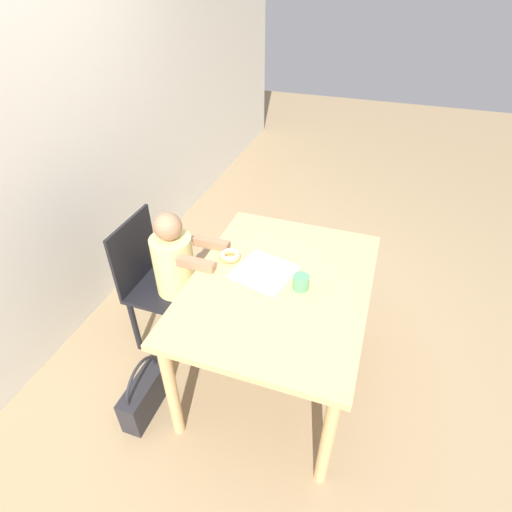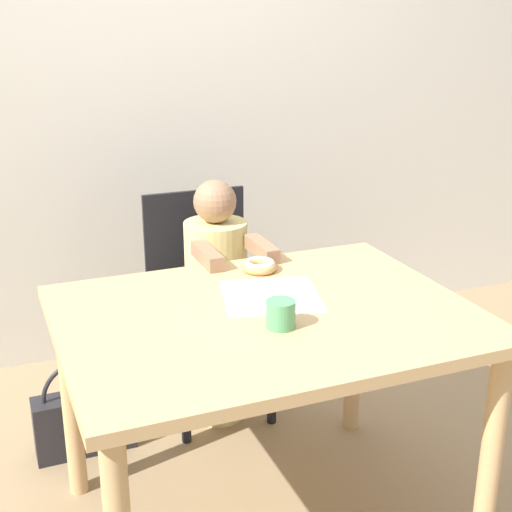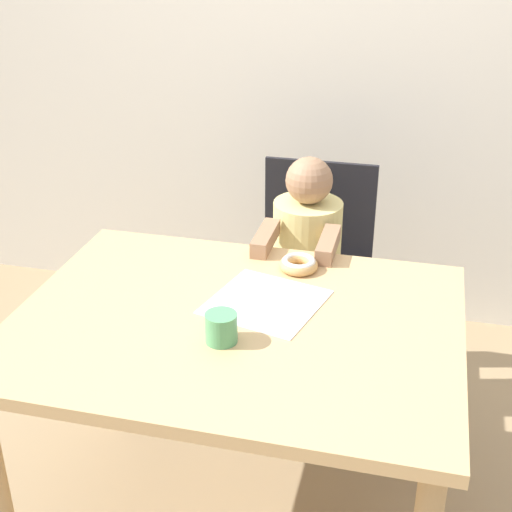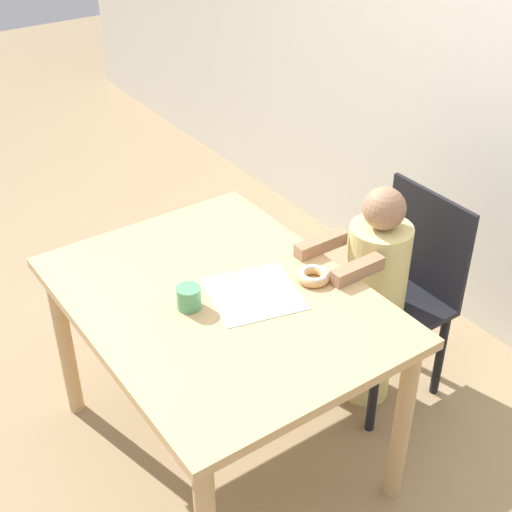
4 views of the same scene
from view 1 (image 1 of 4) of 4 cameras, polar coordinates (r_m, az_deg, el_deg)
ground_plane at (r=2.54m, az=2.78°, el=-16.23°), size 12.00×12.00×0.00m
wall_back at (r=2.44m, az=-30.57°, el=13.33°), size 8.00×0.05×2.50m
dining_table at (r=2.07m, az=3.29°, el=-5.84°), size 1.15×0.88×0.72m
chair at (r=2.49m, az=-13.60°, el=-3.72°), size 0.41×0.43×0.86m
child_figure at (r=2.42m, az=-11.17°, el=-3.78°), size 0.25×0.42×0.95m
donut at (r=2.15m, az=-3.74°, el=0.08°), size 0.11×0.11×0.04m
napkin at (r=2.07m, az=1.15°, el=-2.24°), size 0.34×0.34×0.00m
handbag at (r=2.37m, az=-15.52°, el=-18.38°), size 0.35×0.11×0.37m
cup at (r=1.96m, az=6.45°, el=-3.76°), size 0.08×0.08×0.08m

